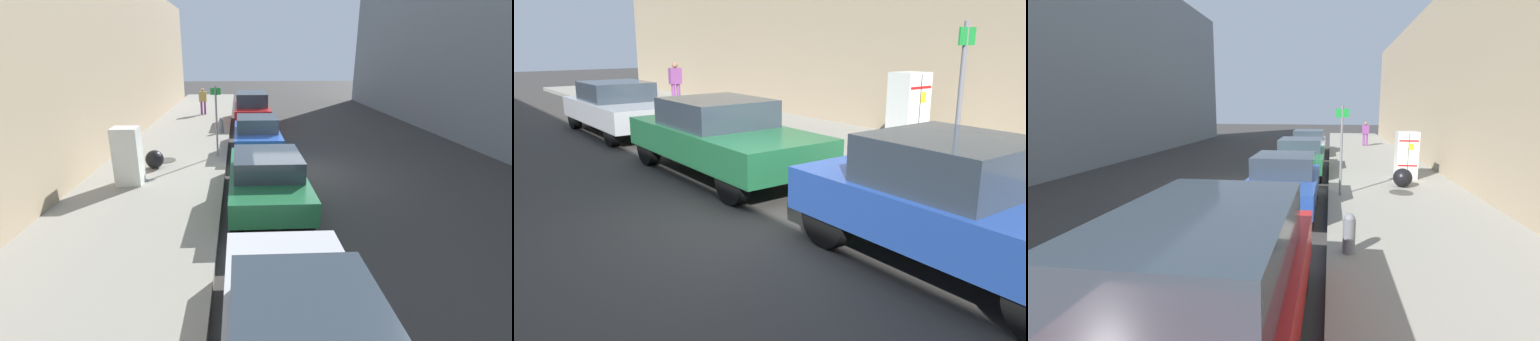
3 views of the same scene
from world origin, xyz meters
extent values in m
plane|color=#383533|center=(0.00, 0.00, 0.00)|extent=(80.00, 80.00, 0.00)
cube|color=gray|center=(-4.33, 0.00, 0.08)|extent=(4.24, 44.00, 0.16)
cube|color=tan|center=(-7.64, 0.00, 3.59)|extent=(2.38, 39.60, 7.18)
cube|color=silver|center=(-4.94, -1.19, 1.00)|extent=(0.73, 0.59, 1.68)
cube|color=black|center=(-4.94, -0.89, 1.00)|extent=(0.01, 0.01, 1.59)
cube|color=yellow|center=(-5.03, -0.89, 1.33)|extent=(0.16, 0.01, 0.22)
cube|color=red|center=(-4.94, -0.89, 1.54)|extent=(0.66, 0.01, 0.05)
cube|color=red|center=(-4.94, -0.89, 0.67)|extent=(0.66, 0.01, 0.05)
cylinder|color=#47443F|center=(-4.37, 1.06, 0.17)|extent=(0.70, 0.70, 0.02)
cylinder|color=slate|center=(-2.55, 1.56, 1.45)|extent=(0.07, 0.07, 2.57)
cube|color=#198C33|center=(-2.55, 1.58, 2.53)|extent=(0.36, 0.02, 0.24)
cylinder|color=slate|center=(-2.59, 5.60, 0.47)|extent=(0.22, 0.22, 0.61)
sphere|color=slate|center=(-2.59, 5.60, 0.79)|extent=(0.20, 0.20, 0.20)
sphere|color=black|center=(-4.56, 0.25, 0.47)|extent=(0.60, 0.60, 0.60)
cylinder|color=#7A3D7F|center=(-4.07, 10.87, 0.56)|extent=(0.14, 0.14, 0.80)
cylinder|color=#7A3D7F|center=(-3.86, 10.87, 0.56)|extent=(0.14, 0.14, 0.80)
cube|color=#A8934C|center=(-3.97, 10.87, 1.26)|extent=(0.47, 0.22, 0.60)
sphere|color=tan|center=(-3.97, 10.87, 1.67)|extent=(0.22, 0.22, 0.22)
cube|color=#2D3842|center=(-1.03, -7.95, 1.14)|extent=(1.62, 1.81, 0.50)
cylinder|color=black|center=(-1.82, -6.17, 0.34)|extent=(0.22, 0.68, 0.68)
cylinder|color=black|center=(-0.24, -6.17, 0.34)|extent=(0.22, 0.68, 0.68)
cube|color=#1E6038|center=(-1.03, -2.32, 0.64)|extent=(1.90, 4.45, 0.55)
cube|color=#2D3842|center=(-1.03, -2.55, 1.17)|extent=(1.67, 1.87, 0.50)
cylinder|color=black|center=(-1.85, -0.72, 0.37)|extent=(0.22, 0.74, 0.74)
cylinder|color=black|center=(-0.21, -0.72, 0.37)|extent=(0.22, 0.74, 0.74)
cylinder|color=black|center=(-1.85, -3.93, 0.37)|extent=(0.22, 0.74, 0.74)
cylinder|color=black|center=(-0.21, -3.93, 0.37)|extent=(0.22, 0.74, 0.74)
cube|color=#23479E|center=(-1.03, 2.69, 0.64)|extent=(1.77, 3.89, 0.55)
cube|color=#2D3842|center=(-1.03, 2.50, 1.19)|extent=(1.56, 1.63, 0.55)
cylinder|color=black|center=(-1.79, 4.02, 0.36)|extent=(0.22, 0.73, 0.73)
cylinder|color=black|center=(-0.28, 4.02, 0.36)|extent=(0.22, 0.73, 0.73)
cylinder|color=black|center=(-1.79, 1.36, 0.36)|extent=(0.22, 0.73, 0.73)
cylinder|color=black|center=(-0.28, 1.36, 0.36)|extent=(0.22, 0.73, 0.73)
cube|color=red|center=(-1.03, 8.40, 0.72)|extent=(1.87, 4.62, 0.70)
cube|color=#2D3842|center=(-1.03, 8.40, 1.42)|extent=(1.64, 2.54, 0.70)
cylinder|color=black|center=(-1.83, 10.09, 0.37)|extent=(0.22, 0.74, 0.74)
cylinder|color=black|center=(-0.23, 10.09, 0.37)|extent=(0.22, 0.74, 0.74)
cylinder|color=black|center=(-1.83, 6.71, 0.37)|extent=(0.22, 0.74, 0.74)
cylinder|color=black|center=(-0.23, 6.71, 0.37)|extent=(0.22, 0.74, 0.74)
camera|label=1|loc=(-1.72, -10.79, 3.81)|focal=24.00mm
camera|label=2|loc=(3.72, 5.59, 2.47)|focal=35.00mm
camera|label=3|loc=(-2.21, 11.39, 2.73)|focal=24.00mm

